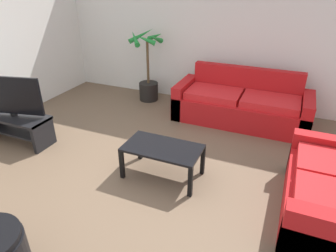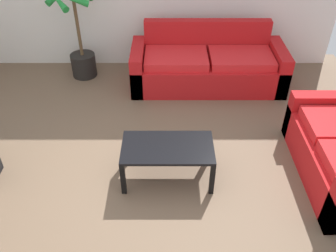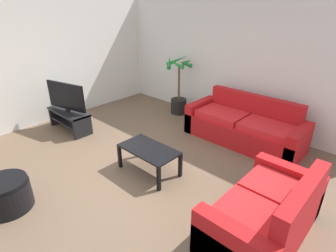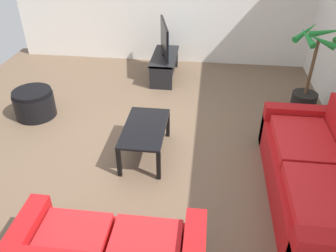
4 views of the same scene
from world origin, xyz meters
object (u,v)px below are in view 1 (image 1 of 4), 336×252
Objects in this scene: couch_main at (241,105)px; couch_loveseat at (334,196)px; tv_stand at (17,124)px; tv at (9,96)px; coffee_table at (163,151)px; potted_palm at (148,76)px.

couch_main is 1.42× the size of couch_loveseat.
couch_main is at bearing 34.44° from tv_stand.
tv is 1.03× the size of coffee_table.
potted_palm is (-1.36, 2.30, 0.13)m from coffee_table.
tv_stand is 0.48m from tv.
coffee_table is at bearing -179.41° from couch_loveseat.
couch_loveseat is at bearing 1.05° from tv.
potted_palm reaches higher than tv_stand.
couch_main is 2.43m from couch_loveseat.
couch_loveseat reaches higher than tv_stand.
tv is at bearing -145.61° from couch_main.
couch_main is 1.99m from potted_palm.
potted_palm is at bearing 65.16° from tv_stand.
potted_palm is (-1.97, 0.27, 0.20)m from couch_main.
potted_palm is (-3.33, 2.28, 0.21)m from couch_loveseat.
couch_loveseat is 1.65× the size of coffee_table.
tv is at bearing -114.88° from potted_palm.
tv_stand is at bearing -76.47° from tv.
couch_main is at bearing 73.39° from coffee_table.
couch_loveseat is 4.05m from potted_palm.
potted_palm is (1.10, 2.37, 0.21)m from tv_stand.
couch_loveseat is at bearing 0.59° from coffee_table.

